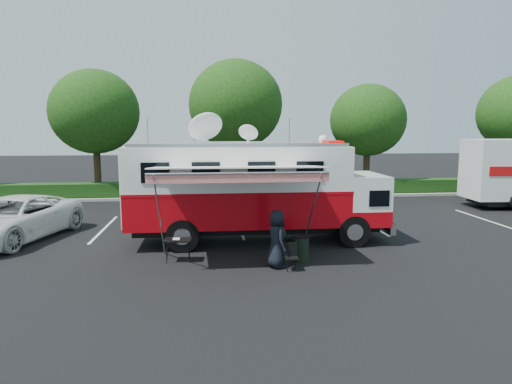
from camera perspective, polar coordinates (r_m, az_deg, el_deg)
The scene contains 10 objects.
ground_plane at distance 18.02m, azimuth 0.17°, elevation -6.21°, with size 120.00×120.00×0.00m, color black.
back_border at distance 30.43m, azimuth -0.35°, elevation 9.09°, with size 60.00×6.14×8.87m.
stall_lines at distance 20.89m, azimuth -2.10°, elevation -4.22°, with size 24.12×5.50×0.01m.
command_truck at distance 17.62m, azimuth -0.11°, elevation 0.27°, with size 10.00×2.75×4.80m.
awning at distance 14.60m, azimuth -2.44°, elevation 2.77°, with size 5.46×2.81×3.29m.
white_suv at distance 20.61m, azimuth -27.94°, elevation -5.35°, with size 2.86×6.21×1.73m, color silver.
person at distance 14.85m, azimuth 2.56°, elevation -9.35°, with size 0.91×0.59×1.86m, color black.
folding_table at distance 15.49m, azimuth -9.75°, elevation -6.00°, with size 0.94×0.70×0.76m.
folding_chair at distance 14.48m, azimuth 4.42°, elevation -7.76°, with size 0.41×0.43×0.85m.
trash_bin at distance 15.46m, azimuth 5.64°, elevation -7.01°, with size 0.58×0.58×0.86m.
Camera 1 is at (-1.91, -17.37, 4.43)m, focal length 32.00 mm.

